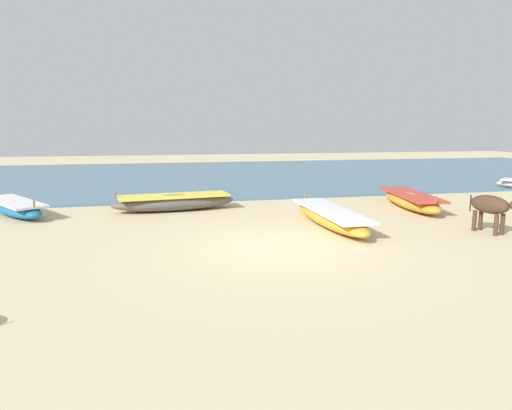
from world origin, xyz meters
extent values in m
plane|color=beige|center=(0.00, 0.00, 0.00)|extent=(80.00, 80.00, 0.00)
cube|color=slate|center=(0.00, 16.95, 0.04)|extent=(60.00, 20.00, 0.08)
cylinder|color=olive|center=(12.91, 7.88, 0.57)|extent=(0.06, 0.06, 0.20)
ellipsoid|color=#5B5651|center=(-2.13, 5.45, 0.27)|extent=(4.22, 1.60, 0.54)
cube|color=#EAD84C|center=(-2.13, 5.45, 0.50)|extent=(3.73, 1.52, 0.07)
cube|color=olive|center=(-2.43, 5.41, 0.42)|extent=(0.23, 0.95, 0.04)
cylinder|color=olive|center=(-4.01, 5.22, 0.64)|extent=(0.06, 0.06, 0.20)
ellipsoid|color=#1E669E|center=(-7.13, 5.79, 0.24)|extent=(2.88, 3.84, 0.47)
cube|color=white|center=(-7.13, 5.79, 0.44)|extent=(2.62, 3.43, 0.07)
cube|color=olive|center=(-6.98, 5.54, 0.37)|extent=(0.76, 0.53, 0.04)
cylinder|color=olive|center=(-6.18, 4.25, 0.57)|extent=(0.06, 0.06, 0.20)
ellipsoid|color=gold|center=(5.88, 4.06, 0.26)|extent=(1.87, 4.40, 0.51)
cube|color=#CC3F33|center=(5.88, 4.06, 0.48)|extent=(1.74, 3.89, 0.07)
cube|color=olive|center=(5.82, 3.74, 0.40)|extent=(0.90, 0.29, 0.04)
cylinder|color=olive|center=(5.50, 2.13, 0.61)|extent=(0.06, 0.06, 0.20)
ellipsoid|color=gold|center=(2.03, 2.01, 0.24)|extent=(1.05, 4.70, 0.48)
cube|color=white|center=(2.03, 2.01, 0.44)|extent=(1.02, 4.14, 0.07)
cube|color=olive|center=(2.04, 2.37, 0.37)|extent=(0.83, 0.13, 0.04)
cylinder|color=olive|center=(2.07, 4.17, 0.58)|extent=(0.06, 0.06, 0.20)
ellipsoid|color=#4C3323|center=(5.74, 0.20, 0.76)|extent=(0.66, 1.18, 0.48)
cylinder|color=#4C3323|center=(5.92, -0.09, 0.28)|extent=(0.11, 0.11, 0.55)
cylinder|color=#4C3323|center=(5.69, -0.14, 0.28)|extent=(0.11, 0.11, 0.55)
cylinder|color=#4C3323|center=(5.79, 0.55, 0.28)|extent=(0.11, 0.11, 0.55)
cylinder|color=#4C3323|center=(5.55, 0.49, 0.28)|extent=(0.11, 0.11, 0.55)
cylinder|color=#2D2119|center=(5.62, 0.78, 0.71)|extent=(0.04, 0.04, 0.45)
camera|label=1|loc=(-2.86, -9.64, 2.68)|focal=31.47mm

